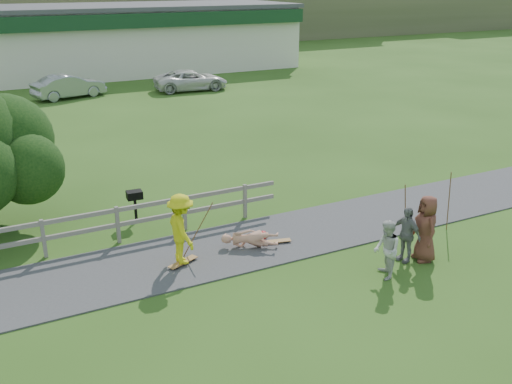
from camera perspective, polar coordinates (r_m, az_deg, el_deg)
ground at (r=14.57m, az=-2.51°, el=-8.54°), size 260.00×260.00×0.00m
path at (r=15.78m, az=-4.79°, el=-6.08°), size 34.00×3.00×0.04m
fence at (r=16.22m, az=-22.69°, el=-4.20°), size 15.05×0.10×1.10m
strip_mall at (r=47.66m, az=-16.27°, el=14.45°), size 32.50×10.75×5.10m
skater_rider at (r=14.83m, az=-7.46°, el=-4.05°), size 0.73×1.24×1.89m
skater_fallen at (r=15.90m, az=-0.63°, el=-4.72°), size 1.11×1.56×0.58m
spectator_a at (r=14.59m, az=12.91°, el=-5.67°), size 0.82×0.91×1.53m
spectator_b at (r=15.56m, az=14.78°, el=-4.09°), size 0.52×0.95×1.53m
spectator_c at (r=15.68m, az=16.64°, el=-3.51°), size 0.78×1.01×1.82m
car_silver at (r=37.98m, az=-18.22°, el=10.01°), size 4.68×2.64×1.46m
car_white at (r=38.91m, az=-6.53°, el=11.05°), size 5.03×2.65×1.35m
bbq at (r=17.90m, az=-11.97°, el=-1.43°), size 0.49×0.39×1.01m
longboard_rider at (r=15.23m, az=-7.31°, el=-7.11°), size 0.91×0.57×0.10m
longboard_fallen at (r=16.26m, az=2.07°, el=-5.07°), size 0.85×0.40×0.09m
helmet at (r=16.49m, az=0.70°, el=-4.34°), size 0.26×0.26×0.26m
pole_rider at (r=15.40m, az=-5.86°, el=-3.38°), size 0.03×0.03×1.72m
pole_spec_left at (r=16.56m, az=14.71°, el=-2.08°), size 0.03×0.03×1.78m
pole_spec_right at (r=17.73m, az=18.72°, el=-0.89°), size 0.03×0.03×1.84m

